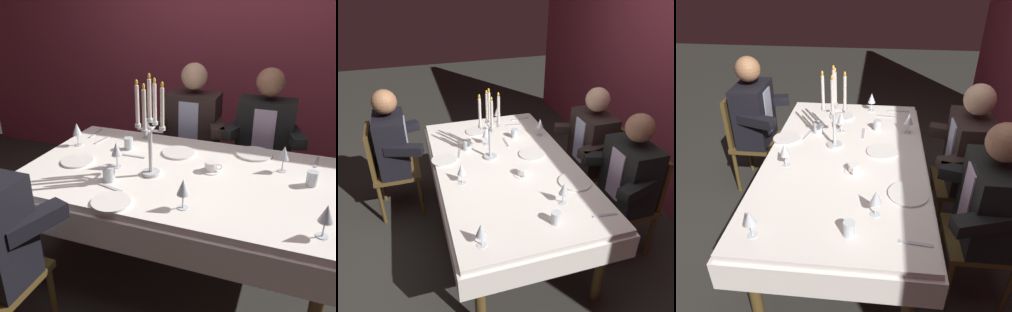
{
  "view_description": "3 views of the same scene",
  "coord_description": "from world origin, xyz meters",
  "views": [
    {
      "loc": [
        0.62,
        -1.91,
        1.74
      ],
      "look_at": [
        -0.07,
        -0.02,
        0.84
      ],
      "focal_mm": 39.44,
      "sensor_mm": 36.0,
      "label": 1
    },
    {
      "loc": [
        2.2,
        -0.68,
        2.18
      ],
      "look_at": [
        0.0,
        -0.01,
        0.83
      ],
      "focal_mm": 35.99,
      "sensor_mm": 36.0,
      "label": 2
    },
    {
      "loc": [
        2.02,
        0.2,
        2.0
      ],
      "look_at": [
        0.05,
        -0.0,
        0.78
      ],
      "focal_mm": 36.49,
      "sensor_mm": 36.0,
      "label": 3
    }
  ],
  "objects": [
    {
      "name": "fork_2",
      "position": [
        -0.31,
        -0.33,
        0.74
      ],
      "size": [
        0.17,
        0.06,
        0.01
      ],
      "primitive_type": "cube",
      "rotation": [
        0.0,
        0.0,
        -0.24
      ],
      "color": "#B7B7BC",
      "rests_on": "dining_table"
    },
    {
      "name": "fork_0",
      "position": [
        0.77,
        0.43,
        0.74
      ],
      "size": [
        0.04,
        0.17,
        0.01
      ],
      "primitive_type": "cube",
      "rotation": [
        0.0,
        0.0,
        1.46
      ],
      "color": "#B7B7BC",
      "rests_on": "dining_table"
    },
    {
      "name": "knife_1",
      "position": [
        -0.83,
        0.4,
        0.74
      ],
      "size": [
        0.02,
        0.19,
        0.01
      ],
      "primitive_type": "cube",
      "rotation": [
        0.0,
        0.0,
        1.59
      ],
      "color": "#B7B7BC",
      "rests_on": "dining_table"
    },
    {
      "name": "dinner_plate_2",
      "position": [
        0.38,
        0.42,
        0.75
      ],
      "size": [
        0.24,
        0.24,
        0.01
      ],
      "primitive_type": "cylinder",
      "color": "white",
      "rests_on": "dining_table"
    },
    {
      "name": "seated_diner_0",
      "position": [
        -0.67,
        -0.89,
        0.74
      ],
      "size": [
        0.63,
        0.48,
        1.24
      ],
      "color": "brown",
      "rests_on": "ground_plane"
    },
    {
      "name": "wine_glass_1",
      "position": [
        0.8,
        -0.39,
        0.85
      ],
      "size": [
        0.07,
        0.07,
        0.16
      ],
      "color": "silver",
      "rests_on": "dining_table"
    },
    {
      "name": "seated_diner_2",
      "position": [
        0.4,
        0.89,
        0.74
      ],
      "size": [
        0.63,
        0.48,
        1.24
      ],
      "color": "brown",
      "rests_on": "ground_plane"
    },
    {
      "name": "ground_plane",
      "position": [
        0.0,
        0.0,
        0.0
      ],
      "size": [
        12.0,
        12.0,
        0.0
      ],
      "primitive_type": "plane",
      "color": "#2D2C28"
    },
    {
      "name": "coffee_cup_0",
      "position": [
        0.17,
        0.08,
        0.77
      ],
      "size": [
        0.13,
        0.12,
        0.06
      ],
      "color": "white",
      "rests_on": "dining_table"
    },
    {
      "name": "dinner_plate_1",
      "position": [
        -0.1,
        0.26,
        0.75
      ],
      "size": [
        0.22,
        0.22,
        0.01
      ],
      "primitive_type": "cylinder",
      "color": "white",
      "rests_on": "dining_table"
    },
    {
      "name": "wine_glass_5",
      "position": [
        -0.82,
        0.15,
        0.85
      ],
      "size": [
        0.07,
        0.07,
        0.16
      ],
      "color": "silver",
      "rests_on": "dining_table"
    },
    {
      "name": "fork_4",
      "position": [
        -0.71,
        0.29,
        0.74
      ],
      "size": [
        0.04,
        0.17,
        0.01
      ],
      "primitive_type": "cube",
      "rotation": [
        0.0,
        0.0,
        1.42
      ],
      "color": "#B7B7BC",
      "rests_on": "dining_table"
    },
    {
      "name": "wine_glass_3",
      "position": [
        -0.43,
        0.46,
        0.85
      ],
      "size": [
        0.07,
        0.07,
        0.16
      ],
      "color": "silver",
      "rests_on": "dining_table"
    },
    {
      "name": "dinner_plate_0",
      "position": [
        -0.67,
        -0.1,
        0.75
      ],
      "size": [
        0.21,
        0.21,
        0.01
      ],
      "primitive_type": "cylinder",
      "color": "white",
      "rests_on": "dining_table"
    },
    {
      "name": "dinner_plate_3",
      "position": [
        -0.22,
        -0.47,
        0.75
      ],
      "size": [
        0.21,
        0.21,
        0.01
      ],
      "primitive_type": "cylinder",
      "color": "white",
      "rests_on": "dining_table"
    },
    {
      "name": "fork_3",
      "position": [
        -0.37,
        0.11,
        0.74
      ],
      "size": [
        0.17,
        0.02,
        0.01
      ],
      "primitive_type": "cube",
      "rotation": [
        0.0,
        0.0,
        0.01
      ],
      "color": "#B7B7BC",
      "rests_on": "dining_table"
    },
    {
      "name": "wine_glass_0",
      "position": [
        -0.39,
        -0.07,
        0.86
      ],
      "size": [
        0.07,
        0.07,
        0.16
      ],
      "color": "silver",
      "rests_on": "dining_table"
    },
    {
      "name": "water_tumbler_1",
      "position": [
        -0.45,
        0.22,
        0.78
      ],
      "size": [
        0.06,
        0.06,
        0.08
      ],
      "primitive_type": "cylinder",
      "color": "silver",
      "rests_on": "dining_table"
    },
    {
      "name": "dining_table",
      "position": [
        0.0,
        0.0,
        0.62
      ],
      "size": [
        1.94,
        1.14,
        0.74
      ],
      "color": "white",
      "rests_on": "ground_plane"
    },
    {
      "name": "wine_glass_2",
      "position": [
        0.14,
        -0.39,
        0.85
      ],
      "size": [
        0.07,
        0.07,
        0.16
      ],
      "color": "silver",
      "rests_on": "dining_table"
    },
    {
      "name": "wine_glass_4",
      "position": [
        0.57,
        0.22,
        0.86
      ],
      "size": [
        0.07,
        0.07,
        0.16
      ],
      "color": "silver",
      "rests_on": "dining_table"
    },
    {
      "name": "water_tumbler_2",
      "position": [
        -0.35,
        -0.25,
        0.78
      ],
      "size": [
        0.07,
        0.07,
        0.09
      ],
      "primitive_type": "cylinder",
      "color": "silver",
      "rests_on": "dining_table"
    },
    {
      "name": "candelabra",
      "position": [
        -0.16,
        -0.09,
        1.03
      ],
      "size": [
        0.19,
        0.19,
        0.6
      ],
      "color": "silver",
      "rests_on": "dining_table"
    },
    {
      "name": "water_tumbler_0",
      "position": [
        0.74,
        0.1,
        0.78
      ],
      "size": [
        0.06,
        0.06,
        0.08
      ],
      "primitive_type": "cylinder",
      "color": "silver",
      "rests_on": "dining_table"
    },
    {
      "name": "seated_diner_1",
      "position": [
        -0.19,
        0.89,
        0.74
      ],
      "size": [
        0.63,
        0.48,
        1.24
      ],
      "color": "brown",
      "rests_on": "ground_plane"
    }
  ]
}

